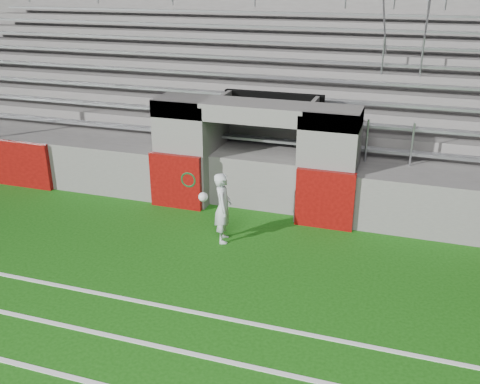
% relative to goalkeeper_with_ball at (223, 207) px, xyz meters
% --- Properties ---
extents(ground, '(90.00, 90.00, 0.00)m').
position_rel_goalkeeper_with_ball_xyz_m(ground, '(0.13, -1.63, -0.77)').
color(ground, '#134B0C').
rests_on(ground, ground).
extents(stadium_structure, '(26.00, 8.48, 5.42)m').
position_rel_goalkeeper_with_ball_xyz_m(stadium_structure, '(0.13, 6.34, 0.72)').
color(stadium_structure, '#5D5B58').
rests_on(stadium_structure, ground).
extents(goalkeeper_with_ball, '(0.72, 0.65, 1.53)m').
position_rel_goalkeeper_with_ball_xyz_m(goalkeeper_with_ball, '(0.00, 0.00, 0.00)').
color(goalkeeper_with_ball, silver).
rests_on(goalkeeper_with_ball, ground).
extents(hose_coil, '(0.48, 0.13, 0.49)m').
position_rel_goalkeeper_with_ball_xyz_m(hose_coil, '(-1.31, 1.30, -0.02)').
color(hose_coil, '#0C3B0B').
rests_on(hose_coil, ground).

